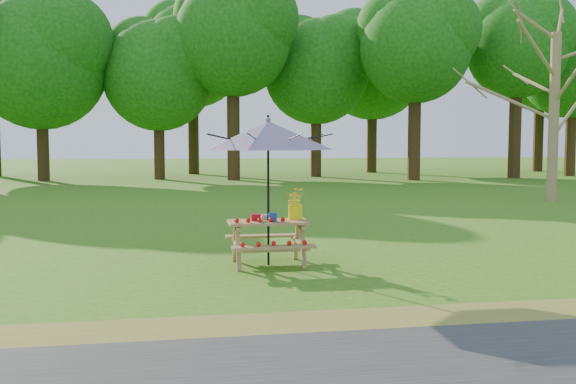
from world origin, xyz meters
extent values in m
plane|color=#366914|center=(0.00, 0.00, 0.00)|extent=(120.00, 120.00, 0.00)
cube|color=olive|center=(0.00, -2.80, 0.00)|extent=(120.00, 1.20, 0.01)
cylinder|color=#9A7954|center=(10.57, 9.30, 2.60)|extent=(0.40, 0.40, 5.20)
cube|color=olive|center=(0.36, 0.50, 0.65)|extent=(1.20, 0.62, 0.04)
cube|color=olive|center=(0.36, -0.05, 0.36)|extent=(1.20, 0.22, 0.04)
cube|color=olive|center=(0.36, 1.05, 0.36)|extent=(1.20, 0.22, 0.04)
cylinder|color=black|center=(0.36, 0.50, 1.12)|extent=(0.04, 0.04, 2.25)
cone|color=#208BBA|center=(0.36, 0.50, 1.95)|extent=(2.61, 2.61, 0.42)
sphere|color=#208BBA|center=(0.36, 0.50, 2.18)|extent=(0.08, 0.08, 0.08)
cube|color=#AE0D1C|center=(0.18, 0.55, 0.72)|extent=(0.14, 0.12, 0.10)
cylinder|color=#1543AB|center=(0.41, 0.42, 0.74)|extent=(0.13, 0.13, 0.13)
cube|color=beige|center=(0.35, 0.72, 0.71)|extent=(0.13, 0.13, 0.07)
cylinder|color=#FFF10D|center=(0.80, 0.63, 0.78)|extent=(0.22, 0.22, 0.22)
imported|color=yellow|center=(0.80, 0.63, 0.99)|extent=(0.34, 0.30, 0.33)
camera|label=1|loc=(-1.00, -8.97, 1.86)|focal=40.00mm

